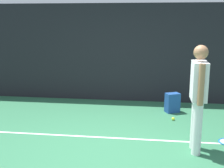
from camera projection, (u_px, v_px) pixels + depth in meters
ground_plane at (109, 149)px, 4.86m from camera, size 12.00×12.00×0.00m
back_fence at (126, 53)px, 7.50m from camera, size 10.00×0.10×2.45m
court_line at (112, 138)px, 5.30m from camera, size 9.00×0.05×0.00m
tennis_player at (198, 93)px, 4.58m from camera, size 0.22×0.53×1.70m
backpack at (172, 103)px, 6.74m from camera, size 0.36×0.37×0.44m
tennis_ball_near_player at (173, 119)px, 6.21m from camera, size 0.07×0.07×0.07m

